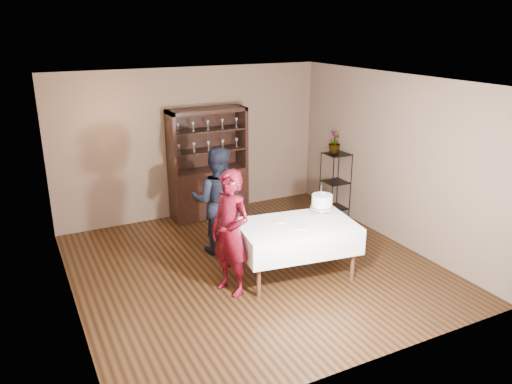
# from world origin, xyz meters

# --- Properties ---
(floor) EXTENTS (5.00, 5.00, 0.00)m
(floor) POSITION_xyz_m (0.00, 0.00, 0.00)
(floor) COLOR black
(floor) RESTS_ON ground
(ceiling) EXTENTS (5.00, 5.00, 0.00)m
(ceiling) POSITION_xyz_m (0.00, 0.00, 2.70)
(ceiling) COLOR white
(ceiling) RESTS_ON back_wall
(back_wall) EXTENTS (5.00, 0.02, 2.70)m
(back_wall) POSITION_xyz_m (0.00, 2.50, 1.35)
(back_wall) COLOR brown
(back_wall) RESTS_ON floor
(wall_left) EXTENTS (0.02, 5.00, 2.70)m
(wall_left) POSITION_xyz_m (-2.50, 0.00, 1.35)
(wall_left) COLOR brown
(wall_left) RESTS_ON floor
(wall_right) EXTENTS (0.02, 5.00, 2.70)m
(wall_right) POSITION_xyz_m (2.50, 0.00, 1.35)
(wall_right) COLOR brown
(wall_right) RESTS_ON floor
(china_hutch) EXTENTS (1.40, 0.48, 2.00)m
(china_hutch) POSITION_xyz_m (0.20, 2.25, 0.66)
(china_hutch) COLOR black
(china_hutch) RESTS_ON floor
(plant_etagere) EXTENTS (0.42, 0.42, 1.20)m
(plant_etagere) POSITION_xyz_m (2.28, 1.20, 0.65)
(plant_etagere) COLOR black
(plant_etagere) RESTS_ON floor
(cake_table) EXTENTS (1.72, 1.20, 0.80)m
(cake_table) POSITION_xyz_m (0.41, -0.51, 0.61)
(cake_table) COLOR white
(cake_table) RESTS_ON floor
(woman) EXTENTS (0.60, 0.72, 1.69)m
(woman) POSITION_xyz_m (-0.57, -0.48, 0.84)
(woman) COLOR #320408
(woman) RESTS_ON floor
(man) EXTENTS (1.02, 0.95, 1.68)m
(man) POSITION_xyz_m (-0.25, 0.75, 0.84)
(man) COLOR black
(man) RESTS_ON floor
(cake) EXTENTS (0.33, 0.33, 0.46)m
(cake) POSITION_xyz_m (0.93, -0.35, 0.98)
(cake) COLOR white
(cake) RESTS_ON cake_table
(plate_near) EXTENTS (0.22, 0.22, 0.01)m
(plate_near) POSITION_xyz_m (0.38, -0.65, 0.81)
(plate_near) COLOR white
(plate_near) RESTS_ON cake_table
(plate_far) EXTENTS (0.23, 0.23, 0.01)m
(plate_far) POSITION_xyz_m (0.22, -0.32, 0.81)
(plate_far) COLOR white
(plate_far) RESTS_ON cake_table
(potted_plant) EXTENTS (0.31, 0.31, 0.40)m
(potted_plant) POSITION_xyz_m (2.25, 1.25, 1.39)
(potted_plant) COLOR #4C6A32
(potted_plant) RESTS_ON plant_etagere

